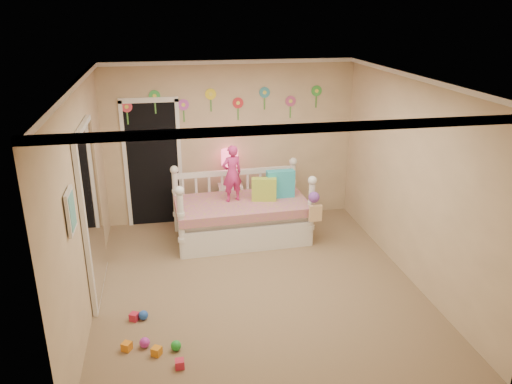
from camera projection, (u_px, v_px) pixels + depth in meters
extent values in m
cube|color=#7F684C|center=(257.00, 285.00, 6.46)|extent=(4.00, 4.50, 0.01)
cube|color=white|center=(257.00, 80.00, 5.55)|extent=(4.00, 4.50, 0.01)
cube|color=tan|center=(231.00, 143.00, 8.08)|extent=(4.00, 0.01, 2.60)
cube|color=tan|center=(83.00, 202.00, 5.66)|extent=(0.01, 4.50, 2.60)
cube|color=tan|center=(412.00, 180.00, 6.36)|extent=(0.01, 4.50, 2.60)
cube|color=teal|center=(280.00, 184.00, 7.67)|extent=(0.43, 0.16, 0.42)
cube|color=#A4C43B|center=(264.00, 189.00, 7.54)|extent=(0.39, 0.20, 0.35)
imported|color=#CA2E7B|center=(232.00, 174.00, 7.44)|extent=(0.36, 0.29, 0.86)
cube|color=white|center=(231.00, 203.00, 8.25)|extent=(0.39, 0.30, 0.64)
sphere|color=#F1207E|center=(230.00, 180.00, 8.11)|extent=(0.16, 0.16, 0.16)
cylinder|color=#F1207E|center=(230.00, 170.00, 8.05)|extent=(0.02, 0.02, 0.34)
cylinder|color=#FF4C72|center=(230.00, 158.00, 7.97)|extent=(0.27, 0.27, 0.25)
cube|color=black|center=(153.00, 163.00, 7.94)|extent=(0.90, 0.04, 2.07)
cube|color=white|center=(92.00, 212.00, 6.03)|extent=(0.07, 1.30, 2.10)
cube|color=white|center=(71.00, 211.00, 4.75)|extent=(0.05, 0.34, 0.42)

